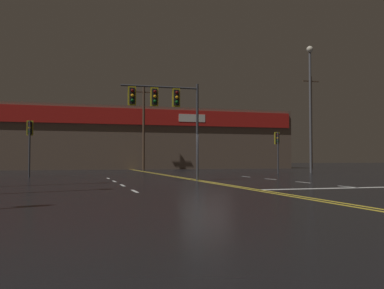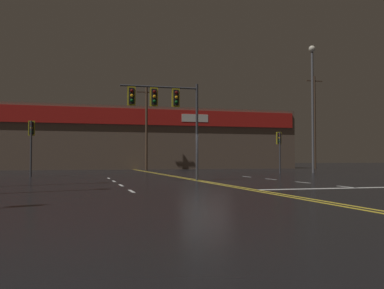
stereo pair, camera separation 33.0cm
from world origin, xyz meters
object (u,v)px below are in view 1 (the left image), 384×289
Objects in this scene: traffic_signal_corner_northwest at (30,135)px; streetlight_far_left at (310,93)px; traffic_signal_median at (165,104)px; traffic_signal_corner_northeast at (277,143)px.

streetlight_far_left is at bearing 4.73° from traffic_signal_corner_northwest.
streetlight_far_left reaches higher than traffic_signal_corner_northwest.
traffic_signal_median is 0.48× the size of streetlight_far_left.
traffic_signal_corner_northeast is (18.66, 1.07, -0.27)m from traffic_signal_corner_northwest.
streetlight_far_left reaches higher than traffic_signal_corner_northeast.
traffic_signal_corner_northeast is at bearing 3.27° from traffic_signal_corner_northwest.
traffic_signal_corner_northeast is (11.31, 9.11, -1.62)m from traffic_signal_median.
traffic_signal_corner_northwest reaches higher than traffic_signal_corner_northeast.
traffic_signal_corner_northwest is 0.34× the size of streetlight_far_left.
streetlight_far_left is (22.18, 1.83, 4.04)m from traffic_signal_corner_northwest.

